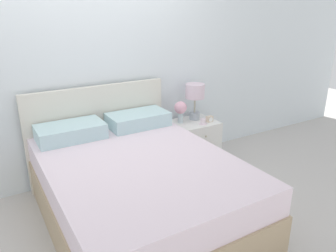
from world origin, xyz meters
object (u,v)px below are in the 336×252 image
(bed, at_px, (136,185))
(flower_vase, at_px, (181,109))
(nightstand, at_px, (194,141))
(table_lamp, at_px, (195,94))
(alarm_clock, at_px, (210,119))
(teacup, at_px, (203,122))

(bed, bearing_deg, flower_vase, 38.24)
(bed, bearing_deg, nightstand, 31.85)
(table_lamp, distance_m, alarm_clock, 0.33)
(flower_vase, relative_size, alarm_clock, 3.43)
(nightstand, relative_size, table_lamp, 1.18)
(bed, bearing_deg, teacup, 26.37)
(alarm_clock, bearing_deg, table_lamp, 120.70)
(table_lamp, relative_size, teacup, 4.41)
(bed, distance_m, table_lamp, 1.44)
(flower_vase, height_order, alarm_clock, flower_vase)
(nightstand, xyz_separation_m, flower_vase, (-0.16, 0.05, 0.42))
(teacup, height_order, alarm_clock, alarm_clock)
(bed, relative_size, nightstand, 3.85)
(teacup, bearing_deg, flower_vase, 137.89)
(flower_vase, bearing_deg, table_lamp, 5.88)
(bed, distance_m, alarm_clock, 1.38)
(bed, relative_size, alarm_clock, 26.35)
(bed, height_order, nightstand, bed)
(flower_vase, distance_m, teacup, 0.29)
(nightstand, relative_size, flower_vase, 2.00)
(bed, height_order, table_lamp, bed)
(table_lamp, bearing_deg, alarm_clock, -59.30)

